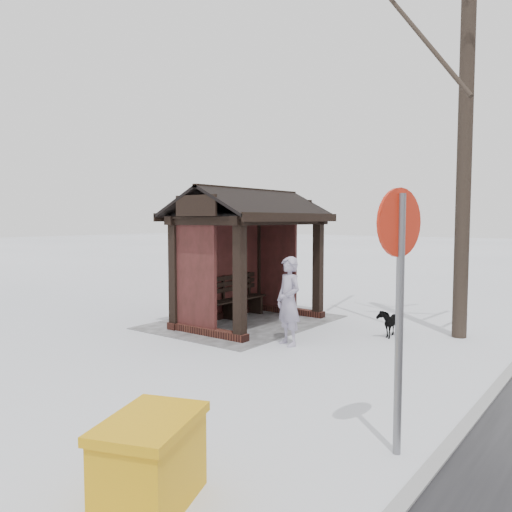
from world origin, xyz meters
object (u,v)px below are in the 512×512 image
at_px(road_sign, 399,267).
at_px(dog, 389,322).
at_px(pedestrian, 289,301).
at_px(grit_bin, 151,461).
at_px(bus_shelter, 245,229).
at_px(tree_near, 468,25).

bearing_deg(road_sign, dog, -142.88).
relative_size(pedestrian, road_sign, 0.63).
distance_m(grit_bin, road_sign, 2.91).
xyz_separation_m(bus_shelter, road_sign, (4.15, 5.25, -0.26)).
relative_size(grit_bin, road_sign, 0.43).
relative_size(bus_shelter, road_sign, 1.33).
xyz_separation_m(tree_near, pedestrian, (2.63, -2.41, -5.31)).
xyz_separation_m(pedestrian, grit_bin, (5.16, 2.04, -0.46)).
height_order(bus_shelter, dog, bus_shelter).
height_order(pedestrian, grit_bin, pedestrian).
bearing_deg(grit_bin, pedestrian, -179.21).
xyz_separation_m(dog, grit_bin, (7.00, 0.80, 0.09)).
bearing_deg(road_sign, bus_shelter, -114.20).
distance_m(bus_shelter, tree_near, 6.10).
bearing_deg(bus_shelter, road_sign, 51.65).
bearing_deg(road_sign, grit_bin, -16.49).
height_order(tree_near, grit_bin, tree_near).
bearing_deg(dog, grit_bin, -86.24).
bearing_deg(dog, pedestrian, -126.89).
xyz_separation_m(bus_shelter, dog, (-0.71, 3.19, -1.88)).
height_order(tree_near, dog, tree_near).
height_order(tree_near, pedestrian, tree_near).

